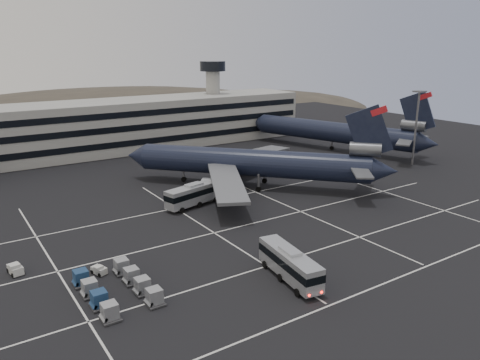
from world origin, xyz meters
The scene contains 12 objects.
ground centered at (0.00, 0.00, 0.00)m, with size 260.00×260.00×0.00m, color black.
lane_markings centered at (0.95, 0.72, 0.01)m, with size 90.00×55.62×0.01m.
terminal centered at (-2.95, 71.14, 6.93)m, with size 125.00×26.00×24.00m.
hills centered at (17.99, 170.00, -12.07)m, with size 352.00×180.00×44.00m.
lightpole_right centered at (58.00, 15.00, 11.82)m, with size 2.40×2.40×18.28m.
trijet_main centered at (13.94, 21.09, 5.25)m, with size 43.15×46.11×18.08m.
trijet_far centered at (53.63, 37.76, 5.43)m, with size 26.18×56.27×18.08m.
bus_near centered at (-5.81, -14.55, 2.27)m, with size 4.42×12.05×4.16m.
bus_far centered at (-2.38, 17.40, 2.35)m, with size 12.46×5.70×4.29m.
tug_a centered at (-34.66, 6.28, 0.71)m, with size 1.90×2.71×1.60m.
tug_b centered at (-25.54, 0.25, 0.58)m, with size 1.89×2.34×1.32m.
uld_cluster centered at (-25.44, -6.00, 0.96)m, with size 7.88×12.23×1.96m.
Camera 1 is at (-40.76, -55.94, 28.72)m, focal length 35.00 mm.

